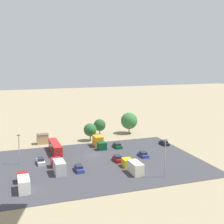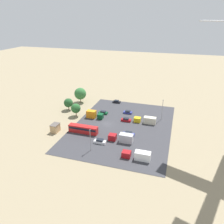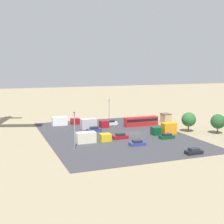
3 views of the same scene
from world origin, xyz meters
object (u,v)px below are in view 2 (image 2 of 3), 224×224
(parked_truck_2, at_px, (122,138))
(parked_car_0, at_px, (126,120))
(parked_car_2, at_px, (117,102))
(parked_car_4, at_px, (128,112))
(parked_truck_0, at_px, (138,155))
(parked_car_3, at_px, (103,113))
(parked_truck_3, at_px, (94,115))
(parked_car_1, at_px, (129,134))
(parked_truck_1, at_px, (146,120))
(parked_car_5, at_px, (100,141))
(shed_building, at_px, (55,128))
(bus, at_px, (83,129))

(parked_truck_2, bearing_deg, parked_car_0, 9.08)
(parked_car_2, xyz_separation_m, parked_car_4, (11.55, 8.86, -0.01))
(parked_car_0, distance_m, parked_car_2, 22.20)
(parked_truck_0, relative_size, parked_truck_2, 1.01)
(parked_car_3, bearing_deg, parked_truck_3, -25.79)
(parked_car_0, bearing_deg, parked_car_4, -171.55)
(parked_truck_3, bearing_deg, parked_truck_2, 47.79)
(parked_car_4, height_order, parked_truck_0, parked_truck_0)
(parked_car_1, xyz_separation_m, parked_truck_1, (-12.66, 4.76, 0.68))
(parked_car_1, height_order, parked_car_5, parked_car_5)
(parked_car_1, bearing_deg, parked_truck_3, -120.30)
(parked_car_0, distance_m, parked_car_3, 12.92)
(parked_car_2, bearing_deg, parked_truck_3, 167.41)
(parked_car_1, relative_size, parked_car_4, 1.10)
(parked_car_1, height_order, parked_car_4, parked_car_1)
(parked_car_2, bearing_deg, parked_car_1, -156.10)
(parked_car_5, relative_size, parked_truck_2, 0.48)
(shed_building, bearing_deg, parked_car_2, 158.56)
(parked_car_1, height_order, parked_truck_3, parked_truck_3)
(parked_truck_3, bearing_deg, parked_truck_0, 45.37)
(parked_truck_0, bearing_deg, parked_car_0, 21.85)
(parked_truck_0, bearing_deg, parked_car_4, 18.74)
(parked_car_3, height_order, parked_truck_3, parked_truck_3)
(parked_car_5, xyz_separation_m, parked_truck_1, (-21.02, 13.41, 0.66))
(parked_car_3, height_order, parked_truck_0, parked_truck_0)
(parked_truck_3, bearing_deg, parked_car_2, 167.41)
(parked_truck_0, xyz_separation_m, parked_truck_1, (-26.39, -1.57, -0.00))
(parked_truck_1, relative_size, parked_truck_3, 1.24)
(shed_building, bearing_deg, parked_truck_2, 91.37)
(parked_truck_3, bearing_deg, parked_car_1, 59.70)
(shed_building, relative_size, parked_truck_0, 0.42)
(parked_car_3, height_order, parked_car_4, parked_car_3)
(parked_car_3, distance_m, parked_truck_3, 5.89)
(parked_truck_1, bearing_deg, parked_car_5, 147.46)
(shed_building, bearing_deg, bus, 102.49)
(parked_truck_1, relative_size, parked_truck_2, 1.03)
(parked_truck_0, bearing_deg, parked_truck_2, 40.51)
(parked_truck_0, distance_m, parked_truck_2, 11.63)
(parked_car_1, relative_size, parked_truck_1, 0.48)
(parked_car_3, bearing_deg, parked_car_5, 16.82)
(parked_car_4, bearing_deg, parked_car_5, -7.13)
(parked_car_2, bearing_deg, bus, 174.12)
(parked_car_4, height_order, parked_truck_1, parked_truck_1)
(bus, distance_m, parked_car_4, 26.23)
(parked_car_4, distance_m, parked_truck_1, 12.31)
(parked_car_3, relative_size, parked_truck_2, 0.46)
(parked_truck_0, distance_m, parked_truck_3, 35.00)
(bus, distance_m, parked_truck_0, 26.12)
(parked_truck_2, xyz_separation_m, parked_truck_3, (-15.74, -17.35, 0.04))
(parked_truck_3, bearing_deg, shed_building, -31.22)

